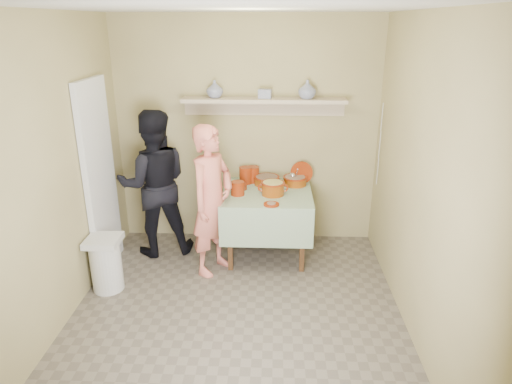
{
  "coord_description": "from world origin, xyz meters",
  "views": [
    {
      "loc": [
        0.32,
        -3.4,
        2.51
      ],
      "look_at": [
        0.15,
        0.75,
        0.95
      ],
      "focal_mm": 32.0,
      "sensor_mm": 36.0,
      "label": 1
    }
  ],
  "objects_px": {
    "trash_bin": "(106,263)",
    "person_helper": "(154,184)",
    "person_cook": "(212,201)",
    "serving_table": "(267,201)",
    "cazuela_rice": "(273,187)"
  },
  "relations": [
    {
      "from": "person_cook",
      "to": "person_helper",
      "type": "xyz_separation_m",
      "value": [
        -0.69,
        0.39,
        0.03
      ]
    },
    {
      "from": "cazuela_rice",
      "to": "trash_bin",
      "type": "xyz_separation_m",
      "value": [
        -1.62,
        -0.71,
        -0.56
      ]
    },
    {
      "from": "person_cook",
      "to": "trash_bin",
      "type": "xyz_separation_m",
      "value": [
        -1.01,
        -0.43,
        -0.51
      ]
    },
    {
      "from": "trash_bin",
      "to": "person_helper",
      "type": "bearing_deg",
      "value": 69.15
    },
    {
      "from": "cazuela_rice",
      "to": "person_helper",
      "type": "bearing_deg",
      "value": 175.08
    },
    {
      "from": "person_cook",
      "to": "person_helper",
      "type": "relative_size",
      "value": 0.96
    },
    {
      "from": "person_helper",
      "to": "trash_bin",
      "type": "xyz_separation_m",
      "value": [
        -0.31,
        -0.82,
        -0.54
      ]
    },
    {
      "from": "person_cook",
      "to": "trash_bin",
      "type": "height_order",
      "value": "person_cook"
    },
    {
      "from": "person_cook",
      "to": "person_helper",
      "type": "bearing_deg",
      "value": 90.12
    },
    {
      "from": "person_helper",
      "to": "trash_bin",
      "type": "height_order",
      "value": "person_helper"
    },
    {
      "from": "person_cook",
      "to": "cazuela_rice",
      "type": "distance_m",
      "value": 0.68
    },
    {
      "from": "cazuela_rice",
      "to": "trash_bin",
      "type": "distance_m",
      "value": 1.86
    },
    {
      "from": "person_cook",
      "to": "serving_table",
      "type": "height_order",
      "value": "person_cook"
    },
    {
      "from": "serving_table",
      "to": "trash_bin",
      "type": "relative_size",
      "value": 1.74
    },
    {
      "from": "cazuela_rice",
      "to": "serving_table",
      "type": "bearing_deg",
      "value": 122.4
    }
  ]
}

